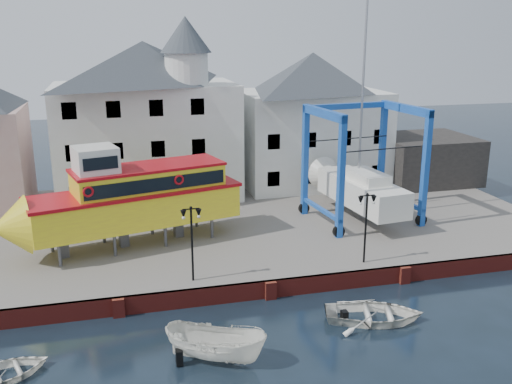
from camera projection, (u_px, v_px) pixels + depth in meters
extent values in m
plane|color=black|center=(270.00, 298.00, 30.94)|extent=(140.00, 140.00, 0.00)
cube|color=#656058|center=(229.00, 225.00, 41.04)|extent=(44.00, 22.00, 1.00)
cube|color=maroon|center=(270.00, 289.00, 30.91)|extent=(44.00, 0.25, 1.00)
cube|color=maroon|center=(119.00, 308.00, 28.84)|extent=(0.60, 0.36, 1.00)
cube|color=maroon|center=(271.00, 290.00, 30.75)|extent=(0.60, 0.36, 1.00)
cube|color=maroon|center=(405.00, 275.00, 32.66)|extent=(0.60, 0.36, 1.00)
cube|color=silver|center=(147.00, 141.00, 45.44)|extent=(14.00, 8.00, 9.00)
pyramid|color=#35383D|center=(143.00, 62.00, 43.76)|extent=(14.00, 8.00, 3.20)
cube|color=black|center=(76.00, 194.00, 41.24)|extent=(1.00, 0.08, 1.20)
cube|color=black|center=(119.00, 191.00, 41.96)|extent=(1.00, 0.08, 1.20)
cube|color=black|center=(160.00, 188.00, 42.68)|extent=(1.00, 0.08, 1.20)
cube|color=black|center=(200.00, 185.00, 43.40)|extent=(1.00, 0.08, 1.20)
cube|color=black|center=(73.00, 153.00, 40.42)|extent=(1.00, 0.08, 1.20)
cube|color=black|center=(116.00, 151.00, 41.13)|extent=(1.00, 0.08, 1.20)
cube|color=black|center=(158.00, 149.00, 41.85)|extent=(1.00, 0.08, 1.20)
cube|color=black|center=(199.00, 147.00, 42.57)|extent=(1.00, 0.08, 1.20)
cube|color=black|center=(69.00, 111.00, 39.59)|extent=(1.00, 0.08, 1.20)
cube|color=black|center=(113.00, 109.00, 40.30)|extent=(1.00, 0.08, 1.20)
cube|color=black|center=(156.00, 108.00, 41.02)|extent=(1.00, 0.08, 1.20)
cube|color=black|center=(197.00, 107.00, 41.74)|extent=(1.00, 0.08, 1.20)
cylinder|color=silver|center=(187.00, 69.00, 42.35)|extent=(3.20, 3.20, 2.40)
cone|color=#35383D|center=(185.00, 34.00, 41.66)|extent=(3.80, 3.80, 2.60)
cube|color=silver|center=(311.00, 138.00, 49.40)|extent=(12.00, 8.00, 8.00)
pyramid|color=#35383D|center=(313.00, 72.00, 47.85)|extent=(12.00, 8.00, 3.20)
cube|color=black|center=(273.00, 179.00, 45.30)|extent=(1.00, 0.08, 1.20)
cube|color=black|center=(309.00, 177.00, 46.01)|extent=(1.00, 0.08, 1.20)
cube|color=black|center=(344.00, 174.00, 46.73)|extent=(1.00, 0.08, 1.20)
cube|color=black|center=(377.00, 172.00, 47.45)|extent=(1.00, 0.08, 1.20)
cube|color=black|center=(274.00, 142.00, 44.47)|extent=(1.00, 0.08, 1.20)
cube|color=black|center=(310.00, 140.00, 45.18)|extent=(1.00, 0.08, 1.20)
cube|color=black|center=(345.00, 138.00, 45.90)|extent=(1.00, 0.08, 1.20)
cube|color=black|center=(379.00, 137.00, 46.62)|extent=(1.00, 0.08, 1.20)
cube|color=black|center=(424.00, 159.00, 50.48)|extent=(8.00, 7.00, 4.00)
cylinder|color=black|center=(192.00, 246.00, 30.27)|extent=(0.12, 0.12, 4.00)
cube|color=black|center=(191.00, 209.00, 29.70)|extent=(0.90, 0.06, 0.06)
sphere|color=black|center=(191.00, 208.00, 29.68)|extent=(0.16, 0.16, 0.16)
cone|color=black|center=(183.00, 214.00, 29.68)|extent=(0.32, 0.32, 0.45)
sphere|color=white|center=(184.00, 218.00, 29.73)|extent=(0.18, 0.18, 0.18)
cone|color=black|center=(199.00, 213.00, 29.87)|extent=(0.32, 0.32, 0.45)
sphere|color=white|center=(199.00, 217.00, 29.92)|extent=(0.18, 0.18, 0.18)
cylinder|color=black|center=(365.00, 230.00, 32.66)|extent=(0.12, 0.12, 4.00)
cube|color=black|center=(367.00, 196.00, 32.09)|extent=(0.90, 0.06, 0.06)
sphere|color=black|center=(367.00, 194.00, 32.07)|extent=(0.16, 0.16, 0.16)
cone|color=black|center=(361.00, 201.00, 32.07)|extent=(0.32, 0.32, 0.45)
sphere|color=white|center=(360.00, 204.00, 32.12)|extent=(0.18, 0.18, 0.18)
cone|color=black|center=(374.00, 200.00, 32.26)|extent=(0.32, 0.32, 0.45)
sphere|color=white|center=(373.00, 203.00, 32.31)|extent=(0.18, 0.18, 0.18)
cylinder|color=#59595E|center=(60.00, 255.00, 32.47)|extent=(0.24, 0.24, 1.36)
cylinder|color=#59595E|center=(52.00, 241.00, 34.61)|extent=(0.24, 0.24, 1.36)
cylinder|color=#59595E|center=(115.00, 245.00, 33.95)|extent=(0.24, 0.24, 1.36)
cylinder|color=#59595E|center=(104.00, 232.00, 36.09)|extent=(0.24, 0.24, 1.36)
cylinder|color=#59595E|center=(165.00, 236.00, 35.43)|extent=(0.24, 0.24, 1.36)
cylinder|color=#59595E|center=(152.00, 224.00, 37.57)|extent=(0.24, 0.24, 1.36)
cylinder|color=#59595E|center=(212.00, 228.00, 36.91)|extent=(0.24, 0.24, 1.36)
cylinder|color=#59595E|center=(196.00, 217.00, 39.05)|extent=(0.24, 0.24, 1.36)
cube|color=#59595E|center=(63.00, 246.00, 33.75)|extent=(0.64, 0.58, 1.36)
cube|color=#59595E|center=(124.00, 236.00, 35.45)|extent=(0.64, 0.58, 1.36)
cube|color=#59595E|center=(178.00, 227.00, 37.14)|extent=(0.64, 0.58, 1.36)
cube|color=yellow|center=(136.00, 208.00, 35.40)|extent=(13.18, 6.54, 2.00)
cone|color=yellow|center=(9.00, 227.00, 31.98)|extent=(2.80, 3.84, 3.45)
cube|color=#AA0B13|center=(135.00, 191.00, 35.10)|extent=(13.48, 6.75, 0.20)
cube|color=yellow|center=(149.00, 180.00, 35.35)|extent=(9.57, 5.27, 1.45)
cube|color=black|center=(157.00, 185.00, 34.02)|extent=(8.46, 2.25, 0.82)
cube|color=black|center=(141.00, 173.00, 36.66)|extent=(8.46, 2.25, 0.82)
cube|color=#AA0B13|center=(148.00, 167.00, 35.13)|extent=(9.77, 5.41, 0.16)
cube|color=white|center=(95.00, 161.00, 33.44)|extent=(2.88, 2.88, 1.65)
cube|color=black|center=(101.00, 164.00, 32.40)|extent=(1.94, 0.56, 0.73)
torus|color=#AA0B13|center=(88.00, 192.00, 32.03)|extent=(0.65, 0.28, 0.64)
torus|color=#AA0B13|center=(179.00, 180.00, 34.57)|extent=(0.65, 0.28, 0.64)
cube|color=#1A409E|center=(341.00, 178.00, 36.09)|extent=(0.44, 0.44, 7.95)
cylinder|color=black|center=(339.00, 231.00, 37.08)|extent=(0.82, 0.37, 0.79)
cube|color=#1A409E|center=(305.00, 161.00, 40.84)|extent=(0.44, 0.44, 7.95)
cylinder|color=black|center=(304.00, 208.00, 41.83)|extent=(0.82, 0.37, 0.79)
cube|color=#1A409E|center=(425.00, 170.00, 38.27)|extent=(0.44, 0.44, 7.95)
cylinder|color=black|center=(421.00, 220.00, 39.26)|extent=(0.82, 0.37, 0.79)
cube|color=#1A409E|center=(382.00, 154.00, 43.02)|extent=(0.44, 0.44, 7.95)
cylinder|color=black|center=(379.00, 199.00, 44.01)|extent=(0.82, 0.37, 0.79)
cube|color=#1A409E|center=(324.00, 113.00, 37.43)|extent=(1.02, 5.68, 0.56)
cube|color=#1A409E|center=(321.00, 209.00, 39.25)|extent=(0.90, 5.67, 0.24)
cube|color=#1A409E|center=(406.00, 109.00, 39.61)|extent=(1.02, 5.68, 0.56)
cube|color=#1A409E|center=(400.00, 200.00, 41.43)|extent=(0.90, 5.67, 0.24)
cube|color=#1A409E|center=(347.00, 106.00, 40.89)|extent=(6.81, 1.14, 0.40)
cube|color=white|center=(362.00, 192.00, 40.09)|extent=(3.53, 8.75, 1.82)
cone|color=white|center=(328.00, 175.00, 44.63)|extent=(2.79, 2.09, 2.61)
cube|color=#59595E|center=(361.00, 209.00, 40.45)|extent=(0.50, 2.06, 0.79)
cube|color=white|center=(367.00, 177.00, 39.24)|extent=(2.18, 3.58, 0.68)
cylinder|color=#99999E|center=(363.00, 88.00, 38.63)|extent=(0.18, 0.18, 12.49)
cube|color=black|center=(381.00, 149.00, 37.30)|extent=(6.19, 0.80, 0.05)
cube|color=black|center=(349.00, 138.00, 40.97)|extent=(6.19, 0.80, 0.05)
imported|color=white|center=(216.00, 360.00, 25.16)|extent=(4.95, 3.88, 1.81)
imported|color=white|center=(374.00, 321.00, 28.58)|extent=(5.69, 4.78, 1.01)
imported|color=white|center=(4.00, 378.00, 23.86)|extent=(4.40, 3.78, 0.77)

